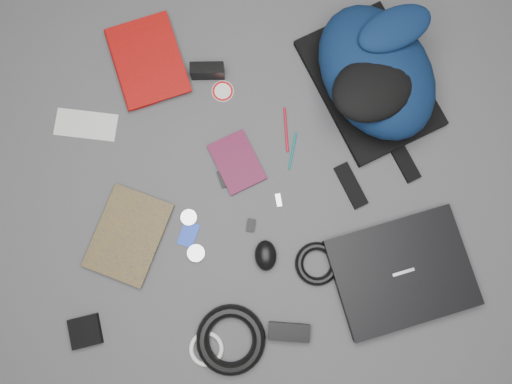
{
  "coord_description": "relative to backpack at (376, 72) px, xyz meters",
  "views": [
    {
      "loc": [
        -0.01,
        -0.23,
        1.55
      ],
      "look_at": [
        0.0,
        0.0,
        0.02
      ],
      "focal_mm": 35.0,
      "sensor_mm": 36.0,
      "label": 1
    }
  ],
  "objects": [
    {
      "name": "laptop",
      "position": [
        0.04,
        -0.61,
        -0.08
      ],
      "size": [
        0.46,
        0.4,
        0.04
      ],
      "primitive_type": "cube",
      "rotation": [
        0.0,
        0.0,
        0.23
      ],
      "color": "black",
      "rests_on": "ground"
    },
    {
      "name": "mouse",
      "position": [
        -0.37,
        -0.53,
        -0.08
      ],
      "size": [
        0.07,
        0.09,
        0.05
      ],
      "primitive_type": "ellipsoid",
      "rotation": [
        0.0,
        0.0,
        -0.01
      ],
      "color": "black",
      "rests_on": "ground"
    },
    {
      "name": "usb_black",
      "position": [
        -0.49,
        -0.29,
        -0.1
      ],
      "size": [
        0.04,
        0.06,
        0.01
      ],
      "primitive_type": "cube",
      "rotation": [
        0.0,
        0.0,
        0.3
      ],
      "color": "black",
      "rests_on": "ground"
    },
    {
      "name": "textbook_red",
      "position": [
        -0.82,
        0.08,
        -0.09
      ],
      "size": [
        0.28,
        0.33,
        0.03
      ],
      "primitive_type": "imported",
      "rotation": [
        0.0,
        0.0,
        0.26
      ],
      "color": "#8A0808",
      "rests_on": "ground"
    },
    {
      "name": "comic_book",
      "position": [
        -0.88,
        -0.41,
        -0.09
      ],
      "size": [
        0.29,
        0.33,
        0.02
      ],
      "primitive_type": "imported",
      "rotation": [
        0.0,
        0.0,
        -0.41
      ],
      "color": "#A1870B",
      "rests_on": "ground"
    },
    {
      "name": "dvd_case",
      "position": [
        -0.44,
        -0.24,
        -0.1
      ],
      "size": [
        0.19,
        0.21,
        0.01
      ],
      "primitive_type": "cube",
      "rotation": [
        0.0,
        0.0,
        0.4
      ],
      "color": "#440D23",
      "rests_on": "ground"
    },
    {
      "name": "pen_red",
      "position": [
        -0.28,
        -0.14,
        -0.1
      ],
      "size": [
        0.01,
        0.15,
        0.01
      ],
      "primitive_type": "cylinder",
      "rotation": [
        1.57,
        0.0,
        0.01
      ],
      "color": "#A90D22",
      "rests_on": "ground"
    },
    {
      "name": "headphone_right",
      "position": [
        -0.58,
        -0.51,
        -0.1
      ],
      "size": [
        0.07,
        0.07,
        0.01
      ],
      "primitive_type": "cylinder",
      "rotation": [
        0.0,
        0.0,
        0.37
      ],
      "color": "silver",
      "rests_on": "ground"
    },
    {
      "name": "power_cord_coil",
      "position": [
        -0.48,
        -0.78,
        -0.08
      ],
      "size": [
        0.25,
        0.25,
        0.04
      ],
      "primitive_type": "torus",
      "rotation": [
        0.0,
        0.0,
        -0.24
      ],
      "color": "black",
      "rests_on": "ground"
    },
    {
      "name": "usb_silver",
      "position": [
        -0.32,
        -0.36,
        -0.1
      ],
      "size": [
        0.02,
        0.04,
        0.01
      ],
      "primitive_type": "cube",
      "rotation": [
        0.0,
        0.0,
        0.12
      ],
      "color": "silver",
      "rests_on": "ground"
    },
    {
      "name": "ground",
      "position": [
        -0.39,
        -0.34,
        -0.1
      ],
      "size": [
        4.0,
        4.0,
        0.0
      ],
      "primitive_type": "plane",
      "color": "#4F4F51",
      "rests_on": "ground"
    },
    {
      "name": "power_brick",
      "position": [
        -0.31,
        -0.76,
        -0.09
      ],
      "size": [
        0.13,
        0.07,
        0.03
      ],
      "primitive_type": "cube",
      "rotation": [
        0.0,
        0.0,
        -0.13
      ],
      "color": "black",
      "rests_on": "ground"
    },
    {
      "name": "pen_teal",
      "position": [
        -0.26,
        -0.21,
        -0.1
      ],
      "size": [
        0.04,
        0.12,
        0.01
      ],
      "primitive_type": "cylinder",
      "rotation": [
        1.57,
        0.0,
        -0.25
      ],
      "color": "#0A6161",
      "rests_on": "ground"
    },
    {
      "name": "envelope",
      "position": [
        -0.92,
        -0.09,
        -0.1
      ],
      "size": [
        0.21,
        0.12,
        0.0
      ],
      "primitive_type": "cube",
      "rotation": [
        0.0,
        0.0,
        -0.17
      ],
      "color": "silver",
      "rests_on": "ground"
    },
    {
      "name": "sticker_disc",
      "position": [
        -0.47,
        0.0,
        -0.1
      ],
      "size": [
        0.07,
        0.07,
        0.0
      ],
      "primitive_type": "cylinder",
      "rotation": [
        0.0,
        0.0,
        -0.01
      ],
      "color": "white",
      "rests_on": "ground"
    },
    {
      "name": "backpack",
      "position": [
        0.0,
        0.0,
        0.0
      ],
      "size": [
        0.51,
        0.6,
        0.21
      ],
      "primitive_type": null,
      "rotation": [
        0.0,
        0.0,
        0.4
      ],
      "color": "black",
      "rests_on": "ground"
    },
    {
      "name": "pouch",
      "position": [
        -0.92,
        -0.73,
        -0.09
      ],
      "size": [
        0.1,
        0.1,
        0.02
      ],
      "primitive_type": "cube",
      "rotation": [
        0.0,
        0.0,
        0.18
      ],
      "color": "black",
      "rests_on": "ground"
    },
    {
      "name": "headphone_left",
      "position": [
        -0.6,
        -0.4,
        -0.1
      ],
      "size": [
        0.05,
        0.05,
        0.01
      ],
      "primitive_type": "cylinder",
      "rotation": [
        0.0,
        0.0,
        -0.0
      ],
      "color": "silver",
      "rests_on": "ground"
    },
    {
      "name": "compact_camera",
      "position": [
        -0.52,
        0.06,
        -0.07
      ],
      "size": [
        0.11,
        0.04,
        0.06
      ],
      "primitive_type": "cube",
      "rotation": [
        0.0,
        0.0,
        -0.04
      ],
      "color": "black",
      "rests_on": "ground"
    },
    {
      "name": "key_fob",
      "position": [
        -0.41,
        -0.44,
        -0.1
      ],
      "size": [
        0.03,
        0.04,
        0.01
      ],
      "primitive_type": "cube",
      "rotation": [
        0.0,
        0.0,
        -0.21
      ],
      "color": "black",
      "rests_on": "ground"
    },
    {
      "name": "cable_coil",
      "position": [
        -0.21,
        -0.57,
        -0.09
      ],
      "size": [
        0.14,
        0.14,
        0.03
      ],
      "primitive_type": "torus",
      "rotation": [
        0.0,
        0.0,
        -0.04
      ],
      "color": "black",
      "rests_on": "ground"
    },
    {
      "name": "white_cable_coil",
      "position": [
        -0.56,
        -0.8,
        -0.1
      ],
      "size": [
        0.11,
        0.11,
        0.01
      ],
      "primitive_type": "torus",
      "rotation": [
        0.0,
        0.0,
        -0.04
      ],
      "color": "white",
      "rests_on": "ground"
    },
    {
      "name": "id_badge",
      "position": [
        -0.6,
        -0.45,
        -0.1
      ],
      "size": [
        0.08,
        0.09,
        0.0
      ],
      "primitive_type": "cube",
      "rotation": [
        0.0,
        0.0,
        -0.39
      ],
      "color": "blue",
      "rests_on": "ground"
    }
  ]
}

